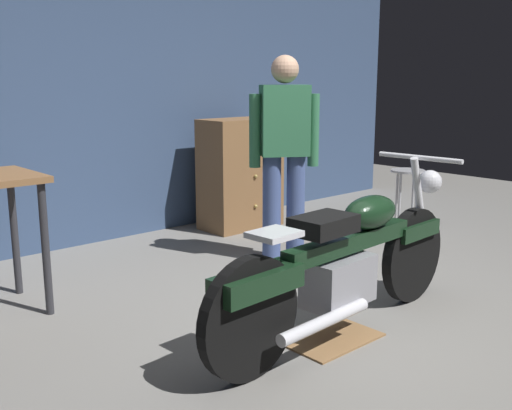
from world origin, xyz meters
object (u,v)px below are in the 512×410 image
object	(u,v)px
shop_stool	(407,184)
wooden_dresser	(240,174)
motorcycle	(346,260)
person_standing	(284,150)

from	to	relation	value
shop_stool	wooden_dresser	size ratio (longest dim) A/B	0.58
motorcycle	wooden_dresser	world-z (taller)	wooden_dresser
person_standing	wooden_dresser	size ratio (longest dim) A/B	1.52
shop_stool	wooden_dresser	distance (m)	1.64
motorcycle	wooden_dresser	distance (m)	2.72
motorcycle	person_standing	bearing A→B (deg)	56.28
motorcycle	shop_stool	distance (m)	2.46
motorcycle	wooden_dresser	size ratio (longest dim) A/B	1.99
person_standing	motorcycle	bearing A→B (deg)	92.34
motorcycle	shop_stool	size ratio (longest dim) A/B	3.42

